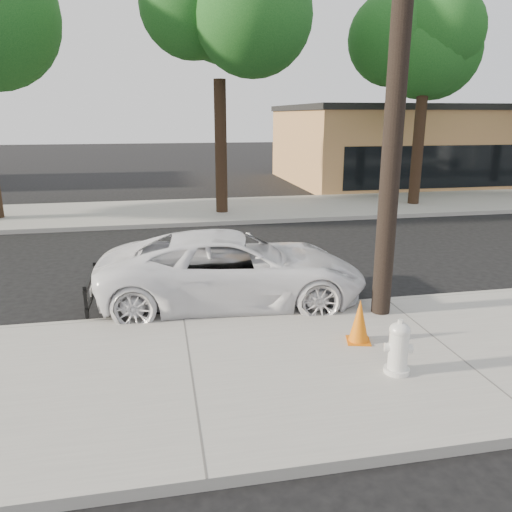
% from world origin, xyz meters
% --- Properties ---
extents(ground, '(120.00, 120.00, 0.00)m').
position_xyz_m(ground, '(0.00, 0.00, 0.00)').
color(ground, black).
rests_on(ground, ground).
extents(near_sidewalk, '(90.00, 4.40, 0.15)m').
position_xyz_m(near_sidewalk, '(0.00, -4.30, 0.07)').
color(near_sidewalk, gray).
rests_on(near_sidewalk, ground).
extents(far_sidewalk, '(90.00, 5.00, 0.15)m').
position_xyz_m(far_sidewalk, '(0.00, 8.50, 0.07)').
color(far_sidewalk, gray).
rests_on(far_sidewalk, ground).
extents(curb_near, '(90.00, 0.12, 0.16)m').
position_xyz_m(curb_near, '(0.00, -2.10, 0.07)').
color(curb_near, '#9E9B93').
rests_on(curb_near, ground).
extents(building_main, '(18.00, 10.00, 4.00)m').
position_xyz_m(building_main, '(16.00, 16.00, 2.00)').
color(building_main, tan).
rests_on(building_main, ground).
extents(utility_pole, '(1.40, 0.34, 9.00)m').
position_xyz_m(utility_pole, '(3.60, -2.70, 4.70)').
color(utility_pole, black).
rests_on(utility_pole, near_sidewalk).
extents(tree_c, '(4.96, 4.80, 9.55)m').
position_xyz_m(tree_c, '(2.22, 7.64, 6.91)').
color(tree_c, black).
rests_on(tree_c, far_sidewalk).
extents(tree_d, '(4.50, 4.35, 8.75)m').
position_xyz_m(tree_d, '(10.20, 7.95, 6.37)').
color(tree_d, black).
rests_on(tree_d, far_sidewalk).
extents(police_cruiser, '(5.40, 2.83, 1.45)m').
position_xyz_m(police_cruiser, '(1.05, -1.35, 0.72)').
color(police_cruiser, white).
rests_on(police_cruiser, ground).
extents(fire_hydrant, '(0.41, 0.36, 0.75)m').
position_xyz_m(fire_hydrant, '(2.86, -4.86, 0.51)').
color(fire_hydrant, silver).
rests_on(fire_hydrant, near_sidewalk).
extents(traffic_cone, '(0.45, 0.45, 0.72)m').
position_xyz_m(traffic_cone, '(2.71, -3.81, 0.50)').
color(traffic_cone, orange).
rests_on(traffic_cone, near_sidewalk).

